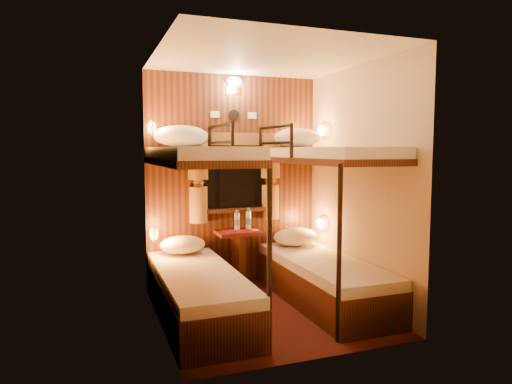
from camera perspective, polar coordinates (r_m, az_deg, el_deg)
name	(u,v)px	position (r m, az deg, el deg)	size (l,w,h in m)	color
floor	(266,312)	(4.53, 1.29, -14.78)	(2.10, 2.10, 0.00)	#3C1710
ceiling	(267,57)	(4.34, 1.35, 16.49)	(2.10, 2.10, 0.00)	silver
wall_back	(233,181)	(5.26, -2.86, 1.40)	(2.40, 2.40, 0.00)	#C6B293
wall_front	(320,199)	(3.32, 7.95, -0.90)	(2.40, 2.40, 0.00)	#C6B293
wall_left	(159,191)	(4.02, -12.07, 0.09)	(2.40, 2.40, 0.00)	#C6B293
wall_right	(358,185)	(4.73, 12.67, 0.84)	(2.40, 2.40, 0.00)	#C6B293
back_panel	(234,181)	(5.25, -2.82, 1.39)	(2.00, 0.03, 2.40)	black
bunk_left	(198,259)	(4.25, -7.29, -8.32)	(0.72, 1.90, 1.82)	black
bunk_right	(323,249)	(4.70, 8.41, -7.02)	(0.72, 1.90, 1.82)	black
window	(234,183)	(5.22, -2.71, 1.15)	(1.00, 0.12, 0.79)	black
curtains	(235,176)	(5.18, -2.61, 2.04)	(1.10, 0.22, 1.00)	olive
back_fixtures	(234,88)	(5.25, -2.75, 12.83)	(0.54, 0.09, 0.48)	black
reading_lamps	(243,179)	(4.93, -1.66, 1.60)	(2.00, 0.20, 1.25)	orange
table	(239,251)	(5.19, -2.16, -7.43)	(0.50, 0.34, 0.66)	#5B1C14
bottle_left	(237,221)	(5.18, -2.38, -3.70)	(0.07, 0.07, 0.23)	#99BFE5
bottle_right	(248,220)	(5.23, -0.98, -3.53)	(0.07, 0.07, 0.25)	#99BFE5
sachet_a	(255,230)	(5.19, -0.12, -4.74)	(0.09, 0.06, 0.01)	silver
sachet_b	(255,230)	(5.17, -0.12, -4.78)	(0.08, 0.06, 0.01)	silver
pillow_lower_left	(183,245)	(4.93, -9.16, -6.52)	(0.49, 0.35, 0.19)	white
pillow_lower_right	(295,237)	(5.29, 4.94, -5.59)	(0.52, 0.37, 0.20)	white
pillow_upper_left	(181,136)	(4.84, -9.37, 6.93)	(0.57, 0.41, 0.23)	white
pillow_upper_right	(297,138)	(5.17, 5.17, 6.79)	(0.54, 0.39, 0.21)	white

